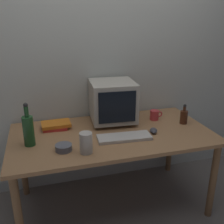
{
  "coord_description": "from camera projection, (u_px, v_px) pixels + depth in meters",
  "views": [
    {
      "loc": [
        -0.54,
        -1.87,
        1.6
      ],
      "look_at": [
        0.0,
        0.0,
        0.89
      ],
      "focal_mm": 41.71,
      "sensor_mm": 36.0,
      "label": 1
    }
  ],
  "objects": [
    {
      "name": "ground_plane",
      "position": [
        112.0,
        203.0,
        2.38
      ],
      "size": [
        6.0,
        6.0,
        0.0
      ],
      "primitive_type": "plane",
      "color": "slate"
    },
    {
      "name": "back_wall",
      "position": [
        97.0,
        58.0,
        2.39
      ],
      "size": [
        4.0,
        0.08,
        2.5
      ],
      "primitive_type": "cube",
      "color": "beige",
      "rests_on": "ground"
    },
    {
      "name": "desk",
      "position": [
        112.0,
        141.0,
        2.16
      ],
      "size": [
        1.63,
        0.85,
        0.71
      ],
      "color": "#9E7047",
      "rests_on": "ground"
    },
    {
      "name": "crt_monitor",
      "position": [
        112.0,
        101.0,
        2.3
      ],
      "size": [
        0.41,
        0.41,
        0.37
      ],
      "color": "#B2AD9E",
      "rests_on": "desk"
    },
    {
      "name": "keyboard",
      "position": [
        124.0,
        137.0,
        2.03
      ],
      "size": [
        0.43,
        0.18,
        0.02
      ],
      "primitive_type": "cube",
      "rotation": [
        0.0,
        0.0,
        -0.07
      ],
      "color": "beige",
      "rests_on": "desk"
    },
    {
      "name": "computer_mouse",
      "position": [
        154.0,
        131.0,
        2.13
      ],
      "size": [
        0.09,
        0.12,
        0.04
      ],
      "primitive_type": "ellipsoid",
      "rotation": [
        0.0,
        0.0,
        -0.38
      ],
      "color": "#3F3F47",
      "rests_on": "desk"
    },
    {
      "name": "bottle_tall",
      "position": [
        28.0,
        130.0,
        1.89
      ],
      "size": [
        0.08,
        0.08,
        0.33
      ],
      "color": "#1E4C23",
      "rests_on": "desk"
    },
    {
      "name": "bottle_short",
      "position": [
        184.0,
        116.0,
        2.3
      ],
      "size": [
        0.07,
        0.07,
        0.18
      ],
      "color": "#472314",
      "rests_on": "desk"
    },
    {
      "name": "book_stack",
      "position": [
        56.0,
        125.0,
        2.21
      ],
      "size": [
        0.25,
        0.18,
        0.05
      ],
      "color": "red",
      "rests_on": "desk"
    },
    {
      "name": "mug",
      "position": [
        155.0,
        115.0,
        2.39
      ],
      "size": [
        0.12,
        0.08,
        0.09
      ],
      "color": "#CC383D",
      "rests_on": "desk"
    },
    {
      "name": "cd_spindle",
      "position": [
        64.0,
        148.0,
        1.84
      ],
      "size": [
        0.12,
        0.12,
        0.04
      ],
      "primitive_type": "cylinder",
      "color": "#595B66",
      "rests_on": "desk"
    },
    {
      "name": "metal_canister",
      "position": [
        86.0,
        143.0,
        1.8
      ],
      "size": [
        0.09,
        0.09,
        0.15
      ],
      "primitive_type": "cylinder",
      "color": "#B7B2A8",
      "rests_on": "desk"
    }
  ]
}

